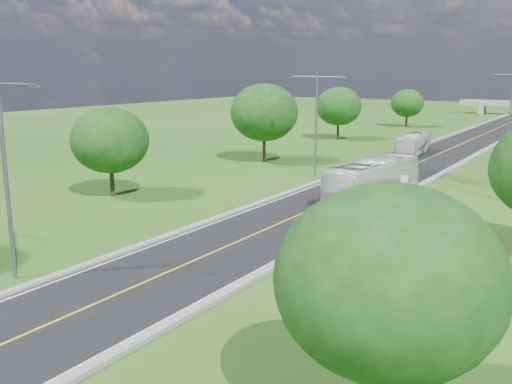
% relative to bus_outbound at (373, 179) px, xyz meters
% --- Properties ---
extents(ground, '(260.00, 260.00, 0.00)m').
position_rel_bus_outbound_xyz_m(ground, '(-2.58, 21.69, -1.71)').
color(ground, '#245116').
rests_on(ground, ground).
extents(road, '(8.00, 150.00, 0.06)m').
position_rel_bus_outbound_xyz_m(road, '(-2.58, 27.69, -1.68)').
color(road, black).
rests_on(road, ground).
extents(curb_left, '(0.50, 150.00, 0.22)m').
position_rel_bus_outbound_xyz_m(curb_left, '(-6.83, 27.69, -1.60)').
color(curb_left, gray).
rests_on(curb_left, ground).
extents(curb_right, '(0.50, 150.00, 0.22)m').
position_rel_bus_outbound_xyz_m(curb_right, '(1.67, 27.69, -1.60)').
color(curb_right, gray).
rests_on(curb_right, ground).
extents(speed_limit_sign, '(0.55, 0.09, 2.40)m').
position_rel_bus_outbound_xyz_m(speed_limit_sign, '(2.62, -0.32, -0.11)').
color(speed_limit_sign, slate).
rests_on(speed_limit_sign, ground).
extents(streetlight_near_left, '(5.90, 0.25, 10.00)m').
position_rel_bus_outbound_xyz_m(streetlight_near_left, '(-8.58, -26.31, 4.24)').
color(streetlight_near_left, slate).
rests_on(streetlight_near_left, ground).
extents(streetlight_mid_left, '(5.90, 0.25, 10.00)m').
position_rel_bus_outbound_xyz_m(streetlight_mid_left, '(-8.58, 6.69, 4.24)').
color(streetlight_mid_left, slate).
rests_on(streetlight_mid_left, ground).
extents(streetlight_far_right, '(5.90, 0.25, 10.00)m').
position_rel_bus_outbound_xyz_m(streetlight_far_right, '(3.42, 39.69, 4.24)').
color(streetlight_far_right, slate).
rests_on(streetlight_far_right, ground).
extents(tree_lb, '(6.30, 6.30, 7.33)m').
position_rel_bus_outbound_xyz_m(tree_lb, '(-18.58, -10.31, 2.94)').
color(tree_lb, black).
rests_on(tree_lb, ground).
extents(tree_lc, '(7.56, 7.56, 8.79)m').
position_rel_bus_outbound_xyz_m(tree_lc, '(-17.58, 11.69, 3.87)').
color(tree_lc, black).
rests_on(tree_lc, ground).
extents(tree_ld, '(6.72, 6.72, 7.82)m').
position_rel_bus_outbound_xyz_m(tree_ld, '(-19.58, 35.69, 3.25)').
color(tree_ld, black).
rests_on(tree_ld, ground).
extents(tree_le, '(5.88, 5.88, 6.84)m').
position_rel_bus_outbound_xyz_m(tree_le, '(-17.08, 59.69, 2.63)').
color(tree_le, black).
rests_on(tree_le, ground).
extents(tree_ra, '(6.30, 6.30, 7.33)m').
position_rel_bus_outbound_xyz_m(tree_ra, '(11.42, -28.31, 2.94)').
color(tree_ra, black).
rests_on(tree_ra, ground).
extents(bus_outbound, '(3.73, 12.01, 3.29)m').
position_rel_bus_outbound_xyz_m(bus_outbound, '(0.00, 0.00, 0.00)').
color(bus_outbound, white).
rests_on(bus_outbound, road).
extents(bus_inbound, '(2.94, 9.56, 2.62)m').
position_rel_bus_outbound_xyz_m(bus_inbound, '(-5.15, 26.35, -0.34)').
color(bus_inbound, white).
rests_on(bus_inbound, road).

